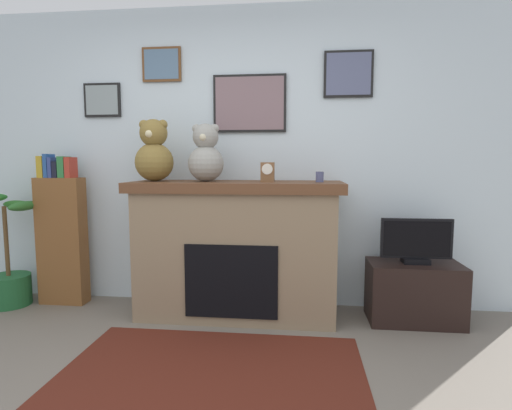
# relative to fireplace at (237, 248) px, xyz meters

# --- Properties ---
(back_wall) EXTENTS (5.20, 0.15, 2.60)m
(back_wall) POSITION_rel_fireplace_xyz_m (-0.15, 0.35, 0.75)
(back_wall) COLOR silver
(back_wall) RESTS_ON ground_plane
(fireplace) EXTENTS (1.71, 0.64, 1.11)m
(fireplace) POSITION_rel_fireplace_xyz_m (0.00, 0.00, 0.00)
(fireplace) COLOR #8A7358
(fireplace) RESTS_ON ground_plane
(bookshelf) EXTENTS (0.41, 0.16, 1.34)m
(bookshelf) POSITION_rel_fireplace_xyz_m (-1.60, 0.09, 0.06)
(bookshelf) COLOR brown
(bookshelf) RESTS_ON ground_plane
(potted_plant) EXTENTS (0.54, 0.47, 1.01)m
(potted_plant) POSITION_rel_fireplace_xyz_m (-2.05, -0.02, -0.22)
(potted_plant) COLOR #1E592D
(potted_plant) RESTS_ON ground_plane
(tv_stand) EXTENTS (0.71, 0.40, 0.48)m
(tv_stand) POSITION_rel_fireplace_xyz_m (1.42, -0.01, -0.32)
(tv_stand) COLOR black
(tv_stand) RESTS_ON ground_plane
(television) EXTENTS (0.54, 0.14, 0.35)m
(television) POSITION_rel_fireplace_xyz_m (1.42, -0.01, 0.08)
(television) COLOR black
(television) RESTS_ON tv_stand
(area_rug) EXTENTS (1.84, 1.15, 0.01)m
(area_rug) POSITION_rel_fireplace_xyz_m (0.00, -0.97, -0.56)
(area_rug) COLOR #511E14
(area_rug) RESTS_ON ground_plane
(candle_jar) EXTENTS (0.06, 0.06, 0.08)m
(candle_jar) POSITION_rel_fireplace_xyz_m (0.67, -0.02, 0.59)
(candle_jar) COLOR #4C517A
(candle_jar) RESTS_ON fireplace
(mantel_clock) EXTENTS (0.11, 0.08, 0.16)m
(mantel_clock) POSITION_rel_fireplace_xyz_m (0.25, -0.02, 0.63)
(mantel_clock) COLOR brown
(mantel_clock) RESTS_ON fireplace
(teddy_bear_grey) EXTENTS (0.31, 0.31, 0.51)m
(teddy_bear_grey) POSITION_rel_fireplace_xyz_m (-0.68, -0.02, 0.78)
(teddy_bear_grey) COLOR olive
(teddy_bear_grey) RESTS_ON fireplace
(teddy_bear_cream) EXTENTS (0.29, 0.29, 0.47)m
(teddy_bear_cream) POSITION_rel_fireplace_xyz_m (-0.25, -0.02, 0.76)
(teddy_bear_cream) COLOR #98978F
(teddy_bear_cream) RESTS_ON fireplace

